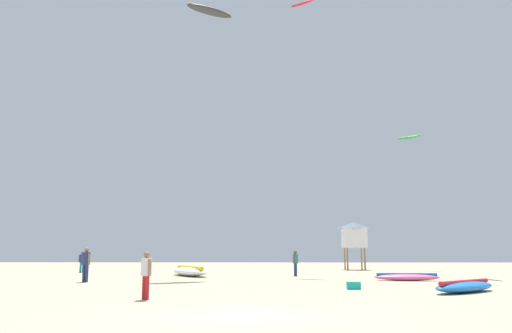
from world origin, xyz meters
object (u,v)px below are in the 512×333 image
at_px(kite_grounded_far, 190,271).
at_px(person_foreground, 146,271).
at_px(person_right, 295,261).
at_px(lifeguard_tower, 354,235).
at_px(kite_grounded_mid, 465,286).
at_px(kite_aloft_0, 303,3).
at_px(person_left, 86,262).
at_px(cooler_box, 354,286).
at_px(kite_grounded_near, 407,277).
at_px(kite_aloft_1, 210,11).
at_px(person_midground, 82,260).
at_px(kite_aloft_2, 409,138).

bearing_deg(kite_grounded_far, person_foreground, -86.82).
bearing_deg(person_right, lifeguard_tower, 84.16).
relative_size(kite_grounded_mid, kite_aloft_0, 1.65).
bearing_deg(kite_aloft_0, person_left, -134.42).
height_order(kite_grounded_mid, kite_aloft_0, kite_aloft_0).
bearing_deg(cooler_box, person_foreground, -148.84).
relative_size(person_left, kite_aloft_0, 0.79).
xyz_separation_m(kite_grounded_mid, lifeguard_tower, (0.05, 25.02, 2.82)).
height_order(kite_grounded_near, kite_grounded_mid, kite_grounded_mid).
bearing_deg(kite_aloft_1, person_left, -123.21).
distance_m(person_left, kite_grounded_near, 17.32).
xyz_separation_m(lifeguard_tower, kite_aloft_1, (-11.99, -10.37, 16.20)).
distance_m(person_left, kite_grounded_mid, 18.50).
bearing_deg(cooler_box, person_midground, 136.58).
distance_m(person_left, person_right, 13.41).
xyz_separation_m(person_midground, lifeguard_tower, (21.78, 6.81, 2.13)).
bearing_deg(kite_aloft_1, person_right, -11.61).
bearing_deg(kite_aloft_1, person_foreground, -89.86).
distance_m(person_midground, kite_grounded_mid, 28.36).
bearing_deg(kite_aloft_0, kite_grounded_mid, -76.59).
height_order(person_right, kite_grounded_near, person_right).
xyz_separation_m(person_left, kite_aloft_2, (23.30, 20.68, 11.29)).
distance_m(kite_grounded_near, lifeguard_tower, 17.29).
bearing_deg(lifeguard_tower, cooler_box, -100.04).
distance_m(kite_grounded_mid, kite_aloft_1, 26.82).
distance_m(kite_grounded_near, kite_aloft_2, 23.47).
relative_size(kite_grounded_far, kite_aloft_0, 2.46).
xyz_separation_m(person_foreground, kite_grounded_mid, (11.90, 3.18, -0.70)).
xyz_separation_m(kite_aloft_1, kite_aloft_2, (17.92, 12.46, -6.92)).
distance_m(kite_aloft_0, kite_aloft_2, 16.44).
xyz_separation_m(person_right, kite_aloft_1, (-6.07, 1.25, 18.29)).
relative_size(person_left, kite_aloft_1, 0.49).
distance_m(cooler_box, kite_aloft_2, 30.08).
distance_m(kite_aloft_0, kite_aloft_1, 9.22).
xyz_separation_m(person_right, kite_aloft_0, (1.25, 5.99, 21.29)).
bearing_deg(cooler_box, person_left, 159.65).
bearing_deg(person_right, kite_grounded_near, -22.13).
height_order(kite_grounded_near, kite_aloft_1, kite_aloft_1).
bearing_deg(kite_aloft_2, cooler_box, -111.51).
distance_m(cooler_box, kite_aloft_0, 28.42).
bearing_deg(kite_grounded_mid, person_foreground, -165.05).
xyz_separation_m(person_left, kite_aloft_0, (12.70, 12.96, 21.20)).
bearing_deg(person_left, kite_grounded_mid, 100.86).
bearing_deg(kite_aloft_2, kite_aloft_1, -145.19).
height_order(person_foreground, kite_grounded_near, person_foreground).
relative_size(kite_grounded_mid, kite_aloft_2, 1.69).
bearing_deg(kite_grounded_mid, kite_aloft_0, 103.41).
xyz_separation_m(lifeguard_tower, kite_aloft_2, (5.93, 2.09, 9.28)).
xyz_separation_m(person_foreground, kite_aloft_2, (17.88, 30.29, 11.40)).
relative_size(kite_grounded_far, lifeguard_tower, 1.35).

